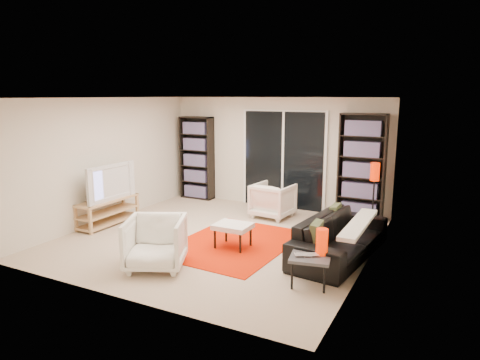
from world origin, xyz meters
name	(u,v)px	position (x,y,z in m)	size (l,w,h in m)	color
floor	(219,238)	(0.00, 0.00, 0.00)	(5.00, 5.00, 0.00)	#C0AA8C
wall_back	(276,153)	(0.00, 2.50, 1.20)	(5.00, 0.02, 2.40)	beige
wall_front	(112,203)	(0.00, -2.50, 1.20)	(5.00, 0.02, 2.40)	beige
wall_left	(108,160)	(-2.50, 0.00, 1.20)	(0.02, 5.00, 2.40)	beige
wall_right	(371,184)	(2.50, 0.00, 1.20)	(0.02, 5.00, 2.40)	beige
ceiling	(218,98)	(0.00, 0.00, 2.40)	(5.00, 5.00, 0.02)	white
sliding_door	(283,160)	(0.20, 2.46, 1.05)	(1.92, 0.08, 2.16)	white
bookshelf_left	(197,158)	(-1.95, 2.33, 0.98)	(0.80, 0.30, 1.95)	black
bookshelf_right	(361,167)	(1.90, 2.33, 1.05)	(0.90, 0.30, 2.10)	black
tv_stand	(108,211)	(-2.30, -0.27, 0.26)	(0.42, 1.32, 0.50)	tan
tv	(107,182)	(-2.28, -0.27, 0.84)	(1.17, 0.15, 0.68)	black
rug	(234,243)	(0.36, -0.12, 0.01)	(1.75, 2.37, 0.01)	red
sofa	(340,237)	(2.08, 0.10, 0.31)	(2.15, 0.84, 0.63)	black
armchair_back	(273,200)	(0.31, 1.64, 0.35)	(0.74, 0.76, 0.70)	white
armchair_front	(155,243)	(-0.16, -1.54, 0.37)	(0.80, 0.82, 0.75)	white
ottoman	(233,227)	(0.43, -0.31, 0.35)	(0.57, 0.47, 0.40)	white
side_table	(310,259)	(1.98, -1.07, 0.36)	(0.60, 0.60, 0.40)	#404044
laptop	(307,256)	(1.96, -1.14, 0.41)	(0.32, 0.20, 0.03)	silver
table_lamp	(322,242)	(2.10, -0.96, 0.57)	(0.15, 0.15, 0.35)	red
floor_lamp	(374,179)	(2.24, 1.83, 0.92)	(0.19, 0.19, 1.23)	black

